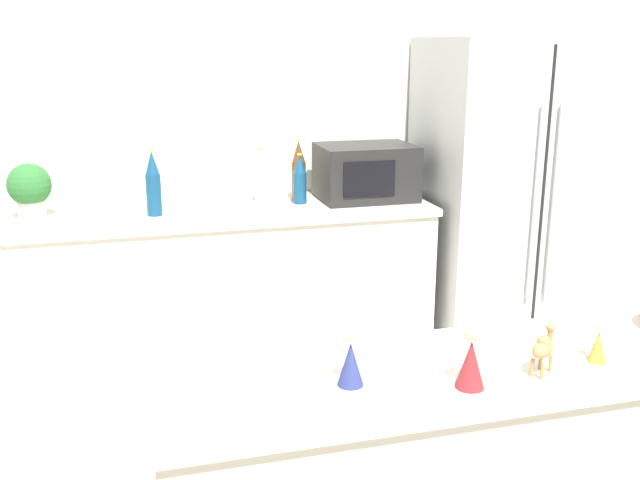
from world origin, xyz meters
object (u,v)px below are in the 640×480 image
Objects in this scene: microwave at (366,172)px; refrigerator at (505,205)px; back_bottle_1 at (300,180)px; wise_man_figurine_blue at (598,344)px; wise_man_figurine_purple at (471,360)px; back_bottle_2 at (299,171)px; wise_man_figurine_crimson at (351,360)px; back_bottle_3 at (260,176)px; paper_towel_roll at (77,193)px; camel_figurine at (544,347)px; potted_plant at (30,188)px; back_bottle_0 at (153,184)px.

refrigerator is at bearing -6.32° from microwave.
wise_man_figurine_blue is (0.31, -1.98, -0.08)m from back_bottle_1.
wise_man_figurine_purple is (-0.07, -2.02, -0.06)m from back_bottle_1.
back_bottle_2 is 2.05m from wise_man_figurine_crimson.
back_bottle_1 is 0.92× the size of back_bottle_3.
paper_towel_roll is at bearing 116.32° from wise_man_figurine_purple.
paper_towel_roll is at bearing -172.52° from back_bottle_3.
camel_figurine is at bearing -86.74° from back_bottle_2.
wise_man_figurine_crimson is (-0.48, 0.07, -0.01)m from camel_figurine.
wise_man_figurine_crimson is at bearing -109.62° from microwave.
microwave is at bearing -0.04° from potted_plant.
back_bottle_0 is at bearing -174.15° from back_bottle_1.
refrigerator is 2.17m from camel_figurine.
back_bottle_2 is at bearing 171.97° from refrigerator.
back_bottle_0 reaches higher than microwave.
wise_man_figurine_blue is at bearing -76.64° from back_bottle_3.
back_bottle_2 is at bearing 93.26° from camel_figurine.
microwave is 1.55× the size of back_bottle_0.
refrigerator is at bearing 51.94° from wise_man_figurine_crimson.
camel_figurine is (0.12, -2.09, -0.09)m from back_bottle_2.
back_bottle_0 is (-1.07, -0.09, 0.01)m from microwave.
back_bottle_1 is 0.20m from back_bottle_3.
wise_man_figurine_crimson is (0.72, -1.91, -0.06)m from paper_towel_roll.
wise_man_figurine_crimson is at bearing -128.06° from refrigerator.
back_bottle_3 is 2.03m from wise_man_figurine_crimson.
potted_plant is 1.09× the size of paper_towel_roll.
back_bottle_1 is at bearing 1.46° from paper_towel_roll.
potted_plant is 0.21m from paper_towel_roll.
camel_figurine is 0.18m from wise_man_figurine_blue.
potted_plant reaches higher than camel_figurine.
paper_towel_roll is 2.07× the size of wise_man_figurine_blue.
potted_plant is 1.62m from microwave.
back_bottle_0 and back_bottle_2 have the same top height.
wise_man_figurine_purple is at bearing -174.45° from camel_figurine.
back_bottle_2 is 2.07× the size of wise_man_figurine_crimson.
back_bottle_2 is 2.09m from wise_man_figurine_blue.
wise_man_figurine_purple is at bearing -17.66° from wise_man_figurine_crimson.
wise_man_figurine_crimson is at bearing 172.11° from camel_figurine.
potted_plant is at bearing 177.94° from refrigerator.
refrigerator reaches higher than back_bottle_3.
camel_figurine is at bearing -117.00° from refrigerator.
back_bottle_1 is 1.97m from wise_man_figurine_crimson.
paper_towel_roll is 0.93× the size of back_bottle_1.
microwave is 3.92× the size of camel_figurine.
back_bottle_0 is 2.11m from camel_figurine.
refrigerator is at bearing 63.00° from camel_figurine.
back_bottle_2 is 2.73× the size of wise_man_figurine_blue.
back_bottle_3 is at bearing 98.62° from camel_figurine.
wise_man_figurine_crimson is (-1.46, -1.86, 0.12)m from refrigerator.
back_bottle_3 is at bearing 93.00° from wise_man_figurine_purple.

